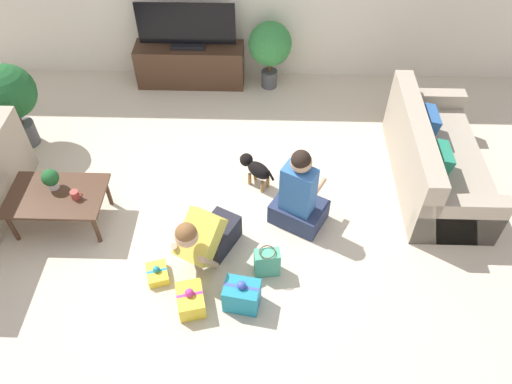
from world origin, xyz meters
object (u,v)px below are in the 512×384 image
object	(u,v)px
person_sitting	(299,197)
gift_box_b	(242,295)
gift_box_a	(191,300)
tv	(186,28)
gift_bag_a	(267,262)
gift_box_c	(157,273)
person_kneeling	(206,236)
mug	(75,195)
sofa_right	(433,160)
dog	(255,168)
potted_plant_corner_left	(9,96)
coffee_table	(57,197)
tabletop_plant	(51,179)
potted_plant_back_right	(270,46)
tv_console	(190,65)

from	to	relation	value
person_sitting	gift_box_b	size ratio (longest dim) A/B	2.85
gift_box_a	tv	bearing A→B (deg)	96.51
gift_bag_a	gift_box_c	bearing A→B (deg)	-175.23
person_kneeling	mug	size ratio (longest dim) A/B	6.65
sofa_right	person_kneeling	distance (m)	2.63
gift_bag_a	person_sitting	bearing A→B (deg)	64.63
person_kneeling	dog	xyz separation A→B (m)	(0.43, 1.03, -0.11)
potted_plant_corner_left	gift_box_b	world-z (taller)	potted_plant_corner_left
potted_plant_corner_left	gift_bag_a	world-z (taller)	potted_plant_corner_left
sofa_right	gift_box_b	size ratio (longest dim) A/B	5.27
coffee_table	person_sitting	bearing A→B (deg)	1.64
gift_box_a	gift_box_b	distance (m)	0.46
gift_box_b	dog	bearing A→B (deg)	87.22
coffee_table	gift_box_b	size ratio (longest dim) A/B	2.73
gift_bag_a	tabletop_plant	world-z (taller)	tabletop_plant
dog	tabletop_plant	size ratio (longest dim) A/B	1.76
tabletop_plant	dog	bearing A→B (deg)	14.12
person_kneeling	potted_plant_back_right	bearing A→B (deg)	106.49
gift_box_b	tabletop_plant	distance (m)	2.21
coffee_table	tv_console	world-z (taller)	tv_console
tv_console	gift_box_c	distance (m)	3.18
dog	person_kneeling	bearing A→B (deg)	17.13
sofa_right	potted_plant_back_right	size ratio (longest dim) A/B	2.00
gift_box_a	gift_bag_a	world-z (taller)	gift_bag_a
potted_plant_back_right	mug	world-z (taller)	potted_plant_back_right
potted_plant_corner_left	mug	size ratio (longest dim) A/B	8.74
tv	gift_box_a	world-z (taller)	tv
potted_plant_corner_left	person_kneeling	world-z (taller)	potted_plant_corner_left
dog	tabletop_plant	distance (m)	2.08
tv_console	potted_plant_back_right	world-z (taller)	potted_plant_back_right
person_kneeling	person_sitting	xyz separation A→B (m)	(0.88, 0.50, 0.03)
potted_plant_back_right	gift_box_c	distance (m)	3.33
potted_plant_corner_left	gift_bag_a	bearing A→B (deg)	-31.51
mug	tabletop_plant	bearing A→B (deg)	152.48
potted_plant_corner_left	person_sitting	bearing A→B (deg)	-19.53
potted_plant_back_right	gift_bag_a	world-z (taller)	potted_plant_back_right
coffee_table	person_sitting	distance (m)	2.41
person_kneeling	gift_bag_a	bearing A→B (deg)	13.65
sofa_right	person_sitting	size ratio (longest dim) A/B	1.85
tv_console	potted_plant_back_right	distance (m)	1.12
gift_box_c	tv	bearing A→B (deg)	90.75
tv	gift_box_a	size ratio (longest dim) A/B	3.48
gift_box_c	potted_plant_back_right	bearing A→B (deg)	71.88
tv	gift_box_b	distance (m)	3.61
potted_plant_corner_left	gift_box_a	bearing A→B (deg)	-44.25
mug	tabletop_plant	xyz separation A→B (m)	(-0.26, 0.14, 0.08)
tv_console	person_kneeling	xyz separation A→B (m)	(0.50, -2.94, 0.07)
sofa_right	tv_console	distance (m)	3.38
person_kneeling	gift_box_a	size ratio (longest dim) A/B	2.23
gift_box_a	person_sitting	bearing A→B (deg)	46.33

